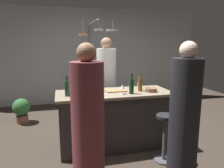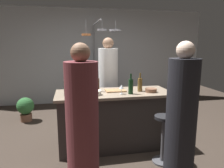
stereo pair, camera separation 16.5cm
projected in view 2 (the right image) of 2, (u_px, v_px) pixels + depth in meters
The scene contains 21 objects.
ground_plane at pixel (114, 145), 3.45m from camera, with size 9.00×9.00×0.00m, color #382D26.
back_wall at pixel (94, 56), 5.96m from camera, with size 6.40×0.16×2.60m, color #B2B7BC.
kitchen_island at pixel (114, 119), 3.37m from camera, with size 1.80×0.72×0.90m.
stove_range at pixel (96, 88), 5.73m from camera, with size 0.80×0.64×0.89m.
chef at pixel (108, 87), 4.10m from camera, with size 0.37×0.37×1.76m.
bar_stool_left at pixel (82, 144), 2.68m from camera, with size 0.28×0.28×0.68m.
guest_left at pixel (82, 127), 2.24m from camera, with size 0.35×0.35×1.66m.
bar_stool_right at pixel (163, 137), 2.89m from camera, with size 0.28×0.28×0.68m.
guest_right at pixel (181, 119), 2.44m from camera, with size 0.35×0.35×1.68m.
overhead_pot_rack at pixel (99, 43), 5.04m from camera, with size 0.88×1.38×2.17m.
potted_plant at pixel (26, 108), 4.49m from camera, with size 0.36×0.36×0.52m.
cutting_board at pixel (115, 91), 3.35m from camera, with size 0.32×0.22×0.02m, color #997047.
pepper_mill at pixel (98, 85), 3.30m from camera, with size 0.05×0.05×0.21m, color #382319.
wine_bottle_green at pixel (66, 88), 3.04m from camera, with size 0.07×0.07×0.29m.
wine_bottle_amber at pixel (140, 84), 3.31m from camera, with size 0.07×0.07×0.30m.
wine_bottle_red at pixel (131, 86), 3.14m from camera, with size 0.07×0.07×0.31m.
wine_glass_near_right_guest at pixel (139, 84), 3.42m from camera, with size 0.07×0.07×0.15m.
wine_glass_near_left_guest at pixel (121, 87), 3.13m from camera, with size 0.07×0.07×0.15m.
mixing_bowl_blue at pixel (77, 91), 3.20m from camera, with size 0.18×0.18×0.06m, color #334C6B.
mixing_bowl_ceramic at pixel (94, 93), 3.10m from camera, with size 0.21×0.21×0.07m, color silver.
mixing_bowl_wooden at pixel (151, 90), 3.28m from camera, with size 0.18×0.18×0.06m, color brown.
Camera 2 is at (-0.65, -3.14, 1.64)m, focal length 33.56 mm.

